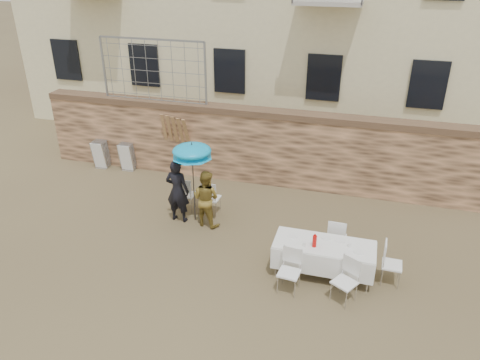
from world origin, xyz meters
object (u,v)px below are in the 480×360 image
(woman_dress, at_px, (206,198))
(umbrella, at_px, (192,153))
(table_chair_front_left, at_px, (289,272))
(table_chair_side, at_px, (392,264))
(table_chair_back, at_px, (337,237))
(soda_bottle, at_px, (315,241))
(man_suit, at_px, (178,191))
(couple_chair_right, at_px, (211,197))
(chair_stack_right, at_px, (129,155))
(table_chair_front_right, at_px, (345,282))
(couple_chair_left, at_px, (186,194))
(chair_stack_left, at_px, (104,152))
(banquet_table, at_px, (324,246))

(woman_dress, height_order, umbrella, umbrella)
(umbrella, height_order, table_chair_front_left, umbrella)
(woman_dress, relative_size, table_chair_side, 1.54)
(woman_dress, bearing_deg, table_chair_back, -174.76)
(umbrella, height_order, soda_bottle, umbrella)
(man_suit, distance_m, couple_chair_right, 0.96)
(woman_dress, xyz_separation_m, couple_chair_right, (-0.05, 0.55, -0.26))
(umbrella, bearing_deg, chair_stack_right, 142.51)
(table_chair_side, bearing_deg, woman_dress, 77.18)
(table_chair_front_right, bearing_deg, soda_bottle, 169.84)
(couple_chair_left, bearing_deg, table_chair_front_left, 138.48)
(woman_dress, height_order, chair_stack_right, woman_dress)
(man_suit, xyz_separation_m, chair_stack_left, (-3.59, 2.47, -0.38))
(couple_chair_left, xyz_separation_m, table_chair_front_right, (4.32, -2.53, 0.00))
(woman_dress, relative_size, couple_chair_left, 1.54)
(soda_bottle, height_order, table_chair_front_left, soda_bottle)
(man_suit, distance_m, soda_bottle, 3.88)
(umbrella, distance_m, chair_stack_left, 4.85)
(woman_dress, distance_m, couple_chair_right, 0.61)
(banquet_table, xyz_separation_m, chair_stack_right, (-6.51, 3.70, -0.27))
(table_chair_front_left, distance_m, chair_stack_right, 7.40)
(banquet_table, bearing_deg, table_chair_back, 75.96)
(woman_dress, bearing_deg, umbrella, -3.16)
(soda_bottle, distance_m, table_chair_front_right, 1.02)
(umbrella, bearing_deg, table_chair_front_right, -27.98)
(table_chair_front_left, distance_m, table_chair_front_right, 1.10)
(man_suit, height_order, chair_stack_left, man_suit)
(banquet_table, xyz_separation_m, chair_stack_left, (-7.41, 3.70, -0.27))
(chair_stack_left, bearing_deg, couple_chair_left, -28.14)
(man_suit, height_order, banquet_table, man_suit)
(table_chair_front_left, height_order, table_chair_back, same)
(table_chair_back, bearing_deg, chair_stack_right, -22.09)
(woman_dress, bearing_deg, man_suit, 12.78)
(chair_stack_left, bearing_deg, table_chair_side, -22.24)
(couple_chair_right, distance_m, banquet_table, 3.60)
(couple_chair_right, bearing_deg, umbrella, 58.42)
(umbrella, height_order, chair_stack_right, umbrella)
(table_chair_back, relative_size, table_chair_side, 1.00)
(soda_bottle, xyz_separation_m, table_chair_back, (0.40, 0.95, -0.43))
(couple_chair_right, bearing_deg, couple_chair_left, 2.12)
(woman_dress, height_order, couple_chair_right, woman_dress)
(soda_bottle, distance_m, chair_stack_left, 8.19)
(couple_chair_right, distance_m, table_chair_side, 4.82)
(banquet_table, relative_size, chair_stack_left, 2.28)
(banquet_table, relative_size, soda_bottle, 8.08)
(table_chair_side, distance_m, chair_stack_right, 8.69)
(soda_bottle, bearing_deg, umbrella, 155.28)
(woman_dress, bearing_deg, banquet_table, 170.91)
(banquet_table, height_order, chair_stack_left, chair_stack_left)
(umbrella, distance_m, table_chair_front_right, 4.65)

